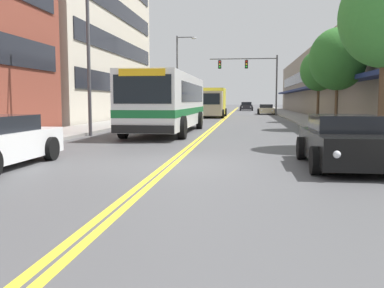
% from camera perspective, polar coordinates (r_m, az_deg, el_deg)
% --- Properties ---
extents(ground_plane, '(240.00, 240.00, 0.00)m').
position_cam_1_polar(ground_plane, '(48.05, 4.90, 3.84)').
color(ground_plane, '#4C4C4F').
extents(sidewalk_left, '(2.98, 106.00, 0.14)m').
position_cam_1_polar(sidewalk_left, '(48.83, -3.34, 3.96)').
color(sidewalk_left, gray).
rests_on(sidewalk_left, ground_plane).
extents(sidewalk_right, '(2.98, 106.00, 0.14)m').
position_cam_1_polar(sidewalk_right, '(48.27, 13.24, 3.80)').
color(sidewalk_right, gray).
rests_on(sidewalk_right, ground_plane).
extents(centre_line, '(0.34, 106.00, 0.01)m').
position_cam_1_polar(centre_line, '(48.05, 4.90, 3.84)').
color(centre_line, yellow).
rests_on(centre_line, ground_plane).
extents(storefront_row_right, '(9.10, 68.00, 7.38)m').
position_cam_1_polar(storefront_row_right, '(49.21, 20.03, 7.85)').
color(storefront_row_right, gray).
rests_on(storefront_row_right, ground_plane).
extents(city_bus, '(2.91, 11.06, 2.91)m').
position_cam_1_polar(city_bus, '(22.26, -3.19, 5.82)').
color(city_bus, silver).
rests_on(city_bus, ground_plane).
extents(car_dark_grey_parked_left_mid, '(1.97, 4.19, 1.40)m').
position_cam_1_polar(car_dark_grey_parked_left_mid, '(33.32, -3.77, 4.08)').
color(car_dark_grey_parked_left_mid, '#38383D').
rests_on(car_dark_grey_parked_left_mid, ground_plane).
extents(car_slate_blue_parked_left_far, '(2.16, 4.46, 1.42)m').
position_cam_1_polar(car_slate_blue_parked_left_far, '(44.39, -0.99, 4.54)').
color(car_slate_blue_parked_left_far, '#475675').
rests_on(car_slate_blue_parked_left_far, ground_plane).
extents(car_black_parked_right_foreground, '(2.03, 4.21, 1.29)m').
position_cam_1_polar(car_black_parked_right_foreground, '(11.32, 19.74, 0.20)').
color(car_black_parked_right_foreground, black).
rests_on(car_black_parked_right_foreground, ground_plane).
extents(car_champagne_parked_right_mid, '(1.98, 4.82, 1.19)m').
position_cam_1_polar(car_champagne_parked_right_mid, '(52.13, 9.84, 4.55)').
color(car_champagne_parked_right_mid, beige).
rests_on(car_champagne_parked_right_mid, ground_plane).
extents(car_charcoal_moving_lead, '(2.15, 4.38, 1.39)m').
position_cam_1_polar(car_charcoal_moving_lead, '(70.97, 7.27, 4.98)').
color(car_charcoal_moving_lead, '#232328').
rests_on(car_charcoal_moving_lead, ground_plane).
extents(box_truck, '(2.75, 7.04, 2.86)m').
position_cam_1_polar(box_truck, '(42.36, 2.63, 5.61)').
color(box_truck, '#BCAD89').
rests_on(box_truck, ground_plane).
extents(traffic_signal_mast, '(7.40, 0.38, 6.55)m').
position_cam_1_polar(traffic_signal_mast, '(47.84, 8.17, 9.44)').
color(traffic_signal_mast, '#47474C').
rests_on(traffic_signal_mast, ground_plane).
extents(street_lamp_left_near, '(2.00, 0.28, 9.35)m').
position_cam_1_polar(street_lamp_left_near, '(20.83, -13.14, 16.08)').
color(street_lamp_left_near, '#47474C').
rests_on(street_lamp_left_near, ground_plane).
extents(street_lamp_left_far, '(2.11, 0.28, 8.34)m').
position_cam_1_polar(street_lamp_left_far, '(45.49, -1.65, 9.93)').
color(street_lamp_left_far, '#47474C').
rests_on(street_lamp_left_far, ground_plane).
extents(street_tree_right_mid, '(3.13, 3.13, 5.52)m').
position_cam_1_polar(street_tree_right_mid, '(25.41, 18.85, 10.66)').
color(street_tree_right_mid, brown).
rests_on(street_tree_right_mid, sidewalk_right).
extents(street_tree_right_far, '(2.79, 2.79, 5.29)m').
position_cam_1_polar(street_tree_right_far, '(33.98, 16.56, 9.36)').
color(street_tree_right_far, brown).
rests_on(street_tree_right_far, sidewalk_right).
extents(fire_hydrant, '(0.34, 0.26, 0.91)m').
position_cam_1_polar(fire_hydrant, '(19.23, 19.22, 2.32)').
color(fire_hydrant, yellow).
rests_on(fire_hydrant, sidewalk_right).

